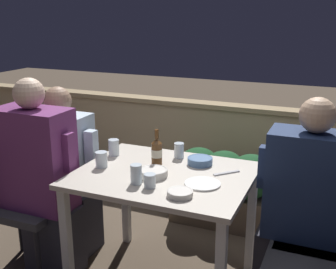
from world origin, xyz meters
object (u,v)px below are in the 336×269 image
at_px(chair_left_far, 44,175).
at_px(chair_left_near, 18,191).
at_px(person_navy_jumper, 302,207).
at_px(chair_right_near, 331,257).
at_px(person_blue_shirt, 67,171).
at_px(person_purple_stripe, 41,179).
at_px(beer_bottle, 157,152).

bearing_deg(chair_left_far, chair_left_near, -85.78).
bearing_deg(person_navy_jumper, chair_right_near, -59.90).
relative_size(chair_left_near, person_blue_shirt, 0.73).
distance_m(chair_left_near, chair_right_near, 1.94).
bearing_deg(person_purple_stripe, person_blue_shirt, 93.51).
height_order(chair_left_near, chair_left_far, same).
relative_size(chair_left_near, beer_bottle, 3.82).
bearing_deg(chair_left_far, person_navy_jumper, -0.06).
distance_m(chair_right_near, person_navy_jumper, 0.37).
xyz_separation_m(person_blue_shirt, beer_bottle, (0.71, -0.03, 0.24)).
height_order(person_purple_stripe, beer_bottle, person_purple_stripe).
xyz_separation_m(person_purple_stripe, person_blue_shirt, (-0.02, 0.29, -0.05)).
relative_size(chair_left_far, chair_right_near, 1.00).
bearing_deg(person_blue_shirt, person_purple_stripe, -86.49).
bearing_deg(person_purple_stripe, person_navy_jumper, 10.47).
bearing_deg(person_blue_shirt, chair_left_near, -121.66).
bearing_deg(person_purple_stripe, beer_bottle, 20.68).
xyz_separation_m(chair_left_near, beer_bottle, (0.89, 0.26, 0.31)).
relative_size(chair_left_near, chair_left_far, 1.00).
relative_size(chair_left_far, person_navy_jumper, 0.70).
xyz_separation_m(chair_left_far, person_navy_jumper, (1.79, -0.00, 0.09)).
bearing_deg(chair_left_far, person_blue_shirt, 0.00).
relative_size(person_purple_stripe, person_blue_shirt, 1.09).
distance_m(chair_left_near, chair_left_far, 0.29).
height_order(person_blue_shirt, chair_right_near, person_blue_shirt).
bearing_deg(chair_left_near, person_purple_stripe, -0.00).
bearing_deg(person_navy_jumper, chair_left_far, 179.94).
xyz_separation_m(person_purple_stripe, chair_left_far, (-0.22, 0.29, -0.12)).
height_order(chair_left_far, beer_bottle, beer_bottle).
relative_size(chair_left_far, person_blue_shirt, 0.73).
relative_size(person_navy_jumper, beer_bottle, 5.46).
xyz_separation_m(chair_left_near, person_blue_shirt, (0.18, 0.29, 0.07)).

